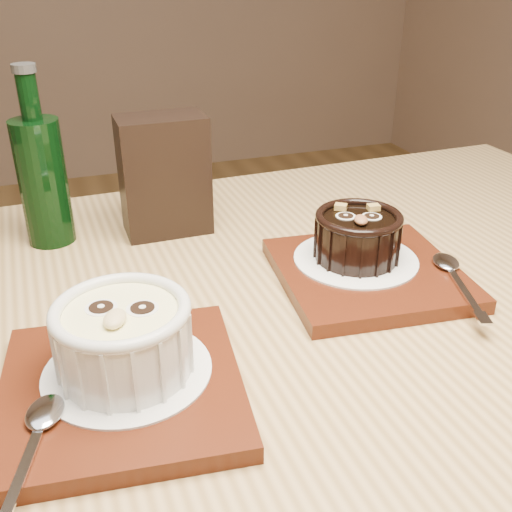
{
  "coord_description": "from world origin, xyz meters",
  "views": [
    {
      "loc": [
        0.03,
        -0.58,
        1.06
      ],
      "look_at": [
        0.19,
        -0.14,
        0.81
      ],
      "focal_mm": 42.0,
      "sensor_mm": 36.0,
      "label": 1
    }
  ],
  "objects_px": {
    "table": "(246,416)",
    "ramekin_white": "(123,335)",
    "condiment_stand": "(164,175)",
    "tray_left": "(122,389)",
    "green_bottle": "(42,177)",
    "ramekin_dark": "(358,234)",
    "tray_right": "(368,274)"
  },
  "relations": [
    {
      "from": "ramekin_white",
      "to": "ramekin_dark",
      "type": "distance_m",
      "value": 0.28
    },
    {
      "from": "tray_left",
      "to": "condiment_stand",
      "type": "bearing_deg",
      "value": 71.4
    },
    {
      "from": "tray_left",
      "to": "ramekin_dark",
      "type": "height_order",
      "value": "ramekin_dark"
    },
    {
      "from": "table",
      "to": "green_bottle",
      "type": "xyz_separation_m",
      "value": [
        -0.15,
        0.27,
        0.17
      ]
    },
    {
      "from": "condiment_stand",
      "to": "green_bottle",
      "type": "distance_m",
      "value": 0.14
    },
    {
      "from": "tray_right",
      "to": "condiment_stand",
      "type": "xyz_separation_m",
      "value": [
        -0.17,
        0.19,
        0.06
      ]
    },
    {
      "from": "table",
      "to": "tray_right",
      "type": "relative_size",
      "value": 6.78
    },
    {
      "from": "table",
      "to": "ramekin_dark",
      "type": "distance_m",
      "value": 0.21
    },
    {
      "from": "tray_left",
      "to": "green_bottle",
      "type": "bearing_deg",
      "value": 96.81
    },
    {
      "from": "tray_left",
      "to": "ramekin_dark",
      "type": "xyz_separation_m",
      "value": [
        0.26,
        0.12,
        0.04
      ]
    },
    {
      "from": "tray_right",
      "to": "ramekin_dark",
      "type": "xyz_separation_m",
      "value": [
        -0.0,
        0.02,
        0.04
      ]
    },
    {
      "from": "condiment_stand",
      "to": "tray_left",
      "type": "bearing_deg",
      "value": -108.6
    },
    {
      "from": "table",
      "to": "tray_left",
      "type": "xyz_separation_m",
      "value": [
        -0.11,
        -0.04,
        0.1
      ]
    },
    {
      "from": "table",
      "to": "ramekin_white",
      "type": "height_order",
      "value": "ramekin_white"
    },
    {
      "from": "ramekin_dark",
      "to": "green_bottle",
      "type": "height_order",
      "value": "green_bottle"
    },
    {
      "from": "green_bottle",
      "to": "table",
      "type": "bearing_deg",
      "value": -60.52
    },
    {
      "from": "table",
      "to": "ramekin_white",
      "type": "relative_size",
      "value": 11.74
    },
    {
      "from": "tray_left",
      "to": "ramekin_white",
      "type": "xyz_separation_m",
      "value": [
        0.01,
        0.01,
        0.04
      ]
    },
    {
      "from": "tray_left",
      "to": "green_bottle",
      "type": "relative_size",
      "value": 0.89
    },
    {
      "from": "table",
      "to": "condiment_stand",
      "type": "height_order",
      "value": "condiment_stand"
    },
    {
      "from": "table",
      "to": "condiment_stand",
      "type": "relative_size",
      "value": 8.72
    },
    {
      "from": "ramekin_white",
      "to": "tray_left",
      "type": "bearing_deg",
      "value": -102.6
    },
    {
      "from": "tray_right",
      "to": "condiment_stand",
      "type": "height_order",
      "value": "condiment_stand"
    },
    {
      "from": "tray_left",
      "to": "condiment_stand",
      "type": "relative_size",
      "value": 1.29
    },
    {
      "from": "table",
      "to": "ramekin_white",
      "type": "xyz_separation_m",
      "value": [
        -0.11,
        -0.03,
        0.14
      ]
    },
    {
      "from": "green_bottle",
      "to": "ramekin_dark",
      "type": "bearing_deg",
      "value": -32.43
    },
    {
      "from": "green_bottle",
      "to": "tray_right",
      "type": "bearing_deg",
      "value": -34.6
    },
    {
      "from": "ramekin_dark",
      "to": "tray_right",
      "type": "bearing_deg",
      "value": -55.16
    },
    {
      "from": "ramekin_white",
      "to": "tray_right",
      "type": "xyz_separation_m",
      "value": [
        0.26,
        0.09,
        -0.04
      ]
    },
    {
      "from": "table",
      "to": "tray_right",
      "type": "bearing_deg",
      "value": 20.19
    },
    {
      "from": "condiment_stand",
      "to": "ramekin_white",
      "type": "bearing_deg",
      "value": -108.0
    },
    {
      "from": "ramekin_white",
      "to": "ramekin_dark",
      "type": "relative_size",
      "value": 1.16
    }
  ]
}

